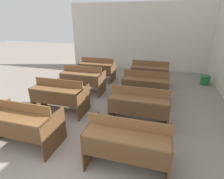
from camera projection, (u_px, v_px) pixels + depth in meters
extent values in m
cube|color=beige|center=(137.00, 37.00, 7.80)|extent=(6.26, 0.06, 2.89)
cube|color=beige|center=(224.00, 43.00, 5.74)|extent=(0.06, 2.75, 1.18)
cube|color=#53361D|center=(54.00, 133.00, 3.06)|extent=(0.03, 0.71, 0.69)
cube|color=brown|center=(14.00, 117.00, 2.93)|extent=(1.25, 0.33, 0.03)
cube|color=#53361D|center=(8.00, 130.00, 2.85)|extent=(1.20, 0.02, 0.31)
cube|color=brown|center=(19.00, 107.00, 3.02)|extent=(1.25, 0.02, 0.18)
cube|color=brown|center=(32.00, 118.00, 3.38)|extent=(1.25, 0.30, 0.03)
cube|color=#53361D|center=(35.00, 130.00, 3.48)|extent=(1.20, 0.04, 0.04)
cube|color=brown|center=(91.00, 140.00, 2.88)|extent=(0.03, 0.71, 0.69)
cube|color=brown|center=(169.00, 154.00, 2.57)|extent=(0.03, 0.71, 0.69)
cube|color=brown|center=(126.00, 137.00, 2.43)|extent=(1.25, 0.33, 0.03)
cube|color=brown|center=(123.00, 154.00, 2.36)|extent=(1.20, 0.02, 0.31)
cube|color=brown|center=(128.00, 124.00, 2.53)|extent=(1.25, 0.02, 0.18)
cube|color=brown|center=(131.00, 135.00, 2.88)|extent=(1.25, 0.30, 0.03)
cube|color=brown|center=(130.00, 148.00, 2.98)|extent=(1.20, 0.04, 0.04)
cube|color=brown|center=(40.00, 96.00, 4.52)|extent=(0.03, 0.71, 0.69)
cube|color=brown|center=(84.00, 102.00, 4.20)|extent=(0.03, 0.71, 0.69)
cube|color=brown|center=(55.00, 89.00, 4.07)|extent=(1.25, 0.33, 0.03)
cube|color=brown|center=(53.00, 99.00, 4.00)|extent=(1.20, 0.02, 0.31)
cube|color=brown|center=(59.00, 83.00, 4.17)|extent=(1.25, 0.02, 0.18)
cube|color=brown|center=(65.00, 93.00, 4.52)|extent=(1.25, 0.30, 0.03)
cube|color=brown|center=(66.00, 102.00, 4.62)|extent=(1.20, 0.04, 0.04)
cube|color=brown|center=(113.00, 105.00, 4.03)|extent=(0.03, 0.71, 0.69)
cube|color=brown|center=(168.00, 113.00, 3.72)|extent=(0.03, 0.71, 0.69)
cube|color=brown|center=(139.00, 99.00, 3.58)|extent=(1.25, 0.33, 0.03)
cube|color=brown|center=(137.00, 110.00, 3.51)|extent=(1.20, 0.02, 0.31)
cube|color=brown|center=(140.00, 91.00, 3.68)|extent=(1.25, 0.02, 0.18)
cube|color=brown|center=(141.00, 102.00, 4.03)|extent=(1.25, 0.30, 0.03)
cube|color=brown|center=(140.00, 112.00, 4.13)|extent=(1.20, 0.04, 0.04)
cube|color=brown|center=(67.00, 80.00, 5.68)|extent=(0.03, 0.71, 0.69)
cube|color=brown|center=(102.00, 84.00, 5.37)|extent=(0.03, 0.71, 0.69)
cube|color=brown|center=(80.00, 74.00, 5.23)|extent=(1.25, 0.33, 0.03)
cube|color=brown|center=(79.00, 81.00, 5.16)|extent=(1.20, 0.02, 0.31)
cube|color=brown|center=(82.00, 69.00, 5.33)|extent=(1.25, 0.02, 0.18)
cube|color=brown|center=(86.00, 78.00, 5.69)|extent=(1.25, 0.30, 0.03)
cube|color=brown|center=(87.00, 86.00, 5.78)|extent=(1.20, 0.04, 0.04)
cube|color=brown|center=(124.00, 86.00, 5.19)|extent=(0.03, 0.71, 0.69)
cube|color=brown|center=(167.00, 90.00, 4.87)|extent=(0.03, 0.71, 0.69)
cube|color=brown|center=(145.00, 79.00, 4.74)|extent=(1.25, 0.33, 0.03)
cube|color=brown|center=(144.00, 87.00, 4.66)|extent=(1.20, 0.02, 0.31)
cube|color=brown|center=(146.00, 74.00, 4.83)|extent=(1.25, 0.02, 0.18)
cube|color=brown|center=(146.00, 84.00, 5.19)|extent=(1.25, 0.30, 0.03)
cube|color=brown|center=(146.00, 92.00, 5.29)|extent=(1.20, 0.04, 0.04)
cube|color=brown|center=(83.00, 70.00, 6.82)|extent=(0.03, 0.71, 0.69)
cube|color=brown|center=(113.00, 73.00, 6.51)|extent=(0.03, 0.71, 0.69)
cube|color=brown|center=(96.00, 64.00, 6.37)|extent=(1.25, 0.33, 0.03)
cube|color=brown|center=(94.00, 70.00, 6.30)|extent=(1.20, 0.02, 0.31)
cube|color=brown|center=(97.00, 60.00, 6.47)|extent=(1.25, 0.02, 0.18)
cube|color=brown|center=(100.00, 68.00, 6.83)|extent=(1.25, 0.30, 0.03)
cube|color=brown|center=(100.00, 75.00, 6.92)|extent=(1.20, 0.04, 0.04)
cube|color=brown|center=(132.00, 74.00, 6.35)|extent=(0.03, 0.71, 0.69)
cube|color=brown|center=(167.00, 77.00, 6.03)|extent=(0.03, 0.71, 0.69)
cube|color=brown|center=(150.00, 68.00, 5.90)|extent=(1.25, 0.33, 0.03)
cube|color=brown|center=(149.00, 74.00, 5.82)|extent=(1.20, 0.02, 0.31)
cube|color=brown|center=(150.00, 63.00, 6.00)|extent=(1.25, 0.02, 0.18)
cube|color=brown|center=(150.00, 72.00, 6.35)|extent=(1.25, 0.30, 0.03)
cube|color=brown|center=(149.00, 79.00, 6.45)|extent=(1.20, 0.04, 0.04)
cylinder|color=#1E6B33|center=(205.00, 80.00, 6.25)|extent=(0.32, 0.32, 0.32)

